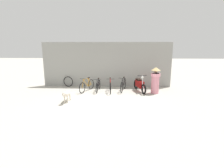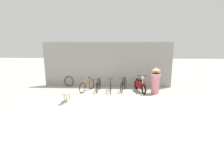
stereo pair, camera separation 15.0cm
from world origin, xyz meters
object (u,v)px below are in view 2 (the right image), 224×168
at_px(stray_dog, 66,94).
at_px(person_in_robes, 156,80).
at_px(bicycle_0, 87,85).
at_px(bicycle_1, 98,86).
at_px(motorcycle, 140,85).
at_px(bicycle_2, 110,86).
at_px(bicycle_3, 124,85).
at_px(spare_tire_left, 69,81).

relative_size(stray_dog, person_in_robes, 0.78).
relative_size(bicycle_0, bicycle_1, 1.00).
bearing_deg(bicycle_0, stray_dog, 4.08).
relative_size(bicycle_0, motorcycle, 0.89).
bearing_deg(bicycle_1, stray_dog, -28.24).
bearing_deg(bicycle_2, bicycle_1, -102.58).
height_order(bicycle_3, spare_tire_left, bicycle_3).
bearing_deg(motorcycle, bicycle_1, -105.55).
distance_m(bicycle_2, motorcycle, 1.82).
distance_m(bicycle_3, stray_dog, 3.75).
bearing_deg(bicycle_0, motorcycle, 111.56).
bearing_deg(bicycle_1, motorcycle, 91.45).
bearing_deg(bicycle_0, bicycle_2, 109.58).
relative_size(bicycle_0, stray_dog, 1.37).
relative_size(motorcycle, stray_dog, 1.54).
height_order(bicycle_1, bicycle_2, bicycle_2).
bearing_deg(motorcycle, bicycle_2, -102.17).
xyz_separation_m(bicycle_1, motorcycle, (2.59, -0.01, 0.10)).
bearing_deg(stray_dog, spare_tire_left, -164.20).
distance_m(bicycle_0, bicycle_2, 1.46).
height_order(person_in_robes, spare_tire_left, person_in_robes).
bearing_deg(bicycle_2, spare_tire_left, -116.04).
relative_size(bicycle_1, stray_dog, 1.36).
xyz_separation_m(bicycle_0, bicycle_3, (2.27, 0.22, 0.01)).
relative_size(bicycle_3, spare_tire_left, 2.41).
relative_size(bicycle_0, person_in_robes, 1.06).
xyz_separation_m(bicycle_0, spare_tire_left, (-1.53, 1.17, -0.00)).
relative_size(bicycle_3, person_in_robes, 1.10).
xyz_separation_m(bicycle_0, stray_dog, (-0.61, -2.17, 0.07)).
relative_size(bicycle_1, bicycle_2, 0.97).
distance_m(bicycle_3, motorcycle, 1.02).
distance_m(bicycle_2, bicycle_3, 0.84).
bearing_deg(bicycle_1, bicycle_3, 96.01).
xyz_separation_m(bicycle_3, person_in_robes, (1.88, -0.50, 0.45)).
height_order(bicycle_1, motorcycle, motorcycle).
bearing_deg(motorcycle, spare_tire_left, -118.03).
xyz_separation_m(bicycle_3, spare_tire_left, (-3.79, 0.95, -0.01)).
xyz_separation_m(bicycle_1, bicycle_2, (0.77, -0.11, 0.03)).
relative_size(bicycle_2, motorcycle, 0.91).
relative_size(bicycle_2, stray_dog, 1.40).
bearing_deg(bicycle_2, bicycle_0, -94.81).
distance_m(person_in_robes, spare_tire_left, 5.87).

